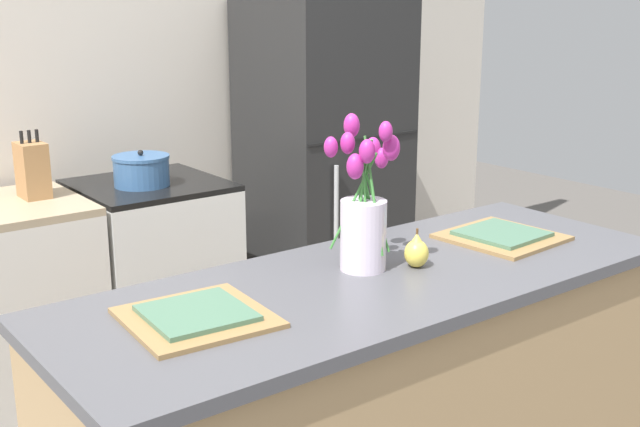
{
  "coord_description": "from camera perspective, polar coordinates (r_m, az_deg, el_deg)",
  "views": [
    {
      "loc": [
        -1.35,
        -1.53,
        1.67
      ],
      "look_at": [
        0.0,
        0.25,
        1.06
      ],
      "focal_mm": 45.0,
      "sensor_mm": 36.0,
      "label": 1
    }
  ],
  "objects": [
    {
      "name": "refrigerator",
      "position": [
        4.03,
        0.23,
        3.19
      ],
      "size": [
        0.68,
        0.67,
        1.67
      ],
      "color": "black",
      "rests_on": "ground_plane"
    },
    {
      "name": "flower_vase",
      "position": [
        2.17,
        3.13,
        -0.06
      ],
      "size": [
        0.19,
        0.17,
        0.42
      ],
      "color": "silver",
      "rests_on": "kitchen_island"
    },
    {
      "name": "plate_setting_right",
      "position": [
        2.54,
        12.79,
        -1.56
      ],
      "size": [
        0.34,
        0.34,
        0.02
      ],
      "color": "olive",
      "rests_on": "kitchen_island"
    },
    {
      "name": "pear_figurine",
      "position": [
        2.23,
        6.88,
        -2.72
      ],
      "size": [
        0.07,
        0.07,
        0.11
      ],
      "color": "#E5CC4C",
      "rests_on": "kitchen_island"
    },
    {
      "name": "back_wall",
      "position": [
        3.79,
        -16.51,
        9.69
      ],
      "size": [
        5.2,
        0.08,
        2.7
      ],
      "color": "silver",
      "rests_on": "ground_plane"
    },
    {
      "name": "plate_setting_left",
      "position": [
        1.89,
        -8.76,
        -7.22
      ],
      "size": [
        0.34,
        0.34,
        0.02
      ],
      "color": "olive",
      "rests_on": "kitchen_island"
    },
    {
      "name": "knife_block",
      "position": [
        3.37,
        -19.78,
        2.93
      ],
      "size": [
        0.1,
        0.14,
        0.27
      ],
      "color": "#A37547",
      "rests_on": "back_counter"
    },
    {
      "name": "stove_range",
      "position": [
        3.66,
        -11.7,
        -4.7
      ],
      "size": [
        0.6,
        0.61,
        0.9
      ],
      "color": "silver",
      "rests_on": "ground_plane"
    },
    {
      "name": "cooking_pot",
      "position": [
        3.47,
        -12.58,
        3.01
      ],
      "size": [
        0.24,
        0.24,
        0.15
      ],
      "color": "#386093",
      "rests_on": "stove_range"
    }
  ]
}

